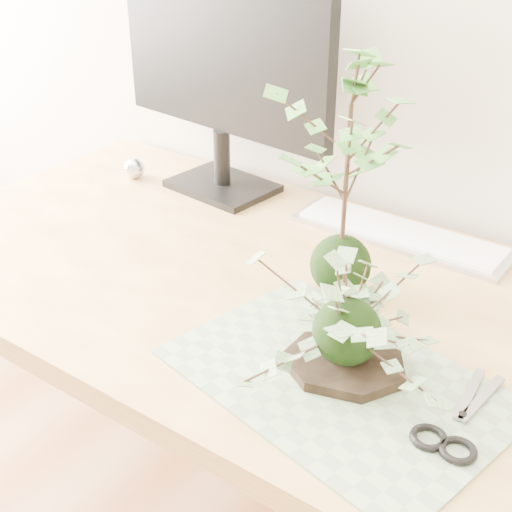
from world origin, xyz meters
name	(u,v)px	position (x,y,z in m)	size (l,w,h in m)	color
desk	(335,353)	(0.09, 1.23, 0.65)	(1.60, 0.70, 0.74)	tan
cutting_mat	(337,380)	(0.18, 1.07, 0.74)	(0.43, 0.29, 0.00)	slate
stone_dish	(344,364)	(0.17, 1.10, 0.75)	(0.17, 0.17, 0.01)	black
ivy_kokedama	(349,304)	(0.17, 1.10, 0.85)	(0.27, 0.27, 0.18)	black
maple_kokedama	(350,121)	(0.07, 1.27, 1.02)	(0.25, 0.25, 0.40)	black
keyboard	(400,234)	(0.06, 1.49, 0.75)	(0.40, 0.12, 0.02)	#B6B6BE
monitor	(222,61)	(-0.33, 1.49, 1.00)	(0.52, 0.17, 0.45)	black
foil_ball	(134,168)	(-0.52, 1.42, 0.76)	(0.05, 0.05, 0.05)	silver
scissors	(451,432)	(0.34, 1.06, 0.75)	(0.08, 0.18, 0.01)	gray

